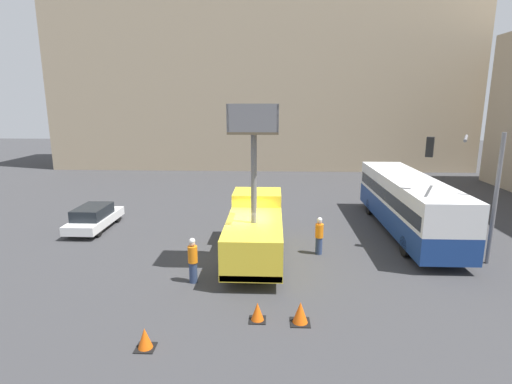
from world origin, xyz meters
The scene contains 11 objects.
ground_plane centered at (0.00, 0.00, 0.00)m, with size 120.00×120.00×0.00m, color #38383A.
building_backdrop_far centered at (0.00, 28.79, 9.31)m, with size 44.00×10.00×18.61m.
utility_truck centered at (0.58, 0.20, 1.51)m, with size 2.39×6.99×6.96m.
city_bus centered at (8.68, 4.24, 1.80)m, with size 2.54×11.57×3.07m.
traffic_light_pole centered at (10.03, 0.42, 3.90)m, with size 2.82×2.57×5.80m.
road_worker_near_truck centered at (-1.76, -2.52, 0.93)m, with size 0.38×0.38×1.85m.
road_worker_directing centered at (3.56, 0.77, 0.90)m, with size 0.38×0.38×1.80m.
traffic_cone_near_truck centered at (-2.31, -6.93, 0.30)m, with size 0.57×0.57×0.65m.
traffic_cone_mid_road centered at (2.29, -5.36, 0.35)m, with size 0.65×0.65×0.74m.
traffic_cone_far_side centered at (0.90, -5.26, 0.30)m, with size 0.55×0.55×0.63m.
parked_car_curbside centered at (-8.67, 4.00, 0.70)m, with size 1.72×4.40×1.36m.
Camera 1 is at (1.37, -17.14, 7.02)m, focal length 28.00 mm.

